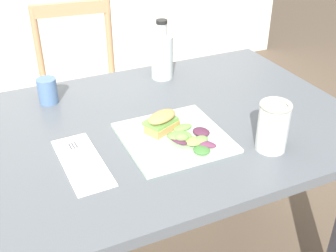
{
  "coord_description": "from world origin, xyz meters",
  "views": [
    {
      "loc": [
        -0.29,
        -0.97,
        1.37
      ],
      "look_at": [
        0.13,
        -0.05,
        0.76
      ],
      "focal_mm": 44.83,
      "sensor_mm": 36.0,
      "label": 1
    }
  ],
  "objects": [
    {
      "name": "dining_table",
      "position": [
        0.1,
        0.01,
        0.61
      ],
      "size": [
        1.24,
        0.81,
        0.74
      ],
      "color": "#51565B",
      "rests_on": "ground"
    },
    {
      "name": "bottle_cold_brew",
      "position": [
        0.27,
        0.3,
        0.81
      ],
      "size": [
        0.08,
        0.08,
        0.21
      ],
      "color": "black",
      "rests_on": "dining_table"
    },
    {
      "name": "napkin_folded",
      "position": [
        -0.13,
        -0.1,
        0.74
      ],
      "size": [
        0.11,
        0.26,
        0.0
      ],
      "primitive_type": "cube",
      "rotation": [
        0.0,
        0.0,
        0.04
      ],
      "color": "silver",
      "rests_on": "dining_table"
    },
    {
      "name": "chair_wooden_far",
      "position": [
        0.09,
        0.83,
        0.45
      ],
      "size": [
        0.44,
        0.44,
        0.87
      ],
      "color": "tan",
      "rests_on": "ground"
    },
    {
      "name": "plate_lunch",
      "position": [
        0.13,
        -0.09,
        0.74
      ],
      "size": [
        0.28,
        0.28,
        0.01
      ],
      "primitive_type": "cube",
      "color": "beige",
      "rests_on": "dining_table"
    },
    {
      "name": "salad_mixed_greens",
      "position": [
        0.16,
        -0.14,
        0.77
      ],
      "size": [
        0.13,
        0.17,
        0.04
      ],
      "color": "#6B9E47",
      "rests_on": "plate_lunch"
    },
    {
      "name": "cup_extra_side",
      "position": [
        -0.14,
        0.27,
        0.78
      ],
      "size": [
        0.06,
        0.06,
        0.08
      ],
      "primitive_type": "cylinder",
      "color": "#4C6B93",
      "rests_on": "dining_table"
    },
    {
      "name": "sandwich_half_front",
      "position": [
        0.11,
        -0.05,
        0.78
      ],
      "size": [
        0.11,
        0.09,
        0.06
      ],
      "color": "tan",
      "rests_on": "plate_lunch"
    },
    {
      "name": "fork_on_napkin",
      "position": [
        -0.13,
        -0.08,
        0.75
      ],
      "size": [
        0.03,
        0.19,
        0.0
      ],
      "color": "silver",
      "rests_on": "napkin_folded"
    },
    {
      "name": "mason_jar_iced_tea",
      "position": [
        0.35,
        -0.24,
        0.8
      ],
      "size": [
        0.08,
        0.08,
        0.14
      ],
      "color": "gold",
      "rests_on": "dining_table"
    }
  ]
}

